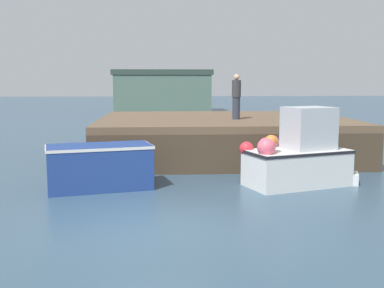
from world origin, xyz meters
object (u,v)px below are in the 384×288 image
rowboat (330,177)px  dockworker (236,97)px  fishing_boat_near_left (100,166)px  fishing_boat_near_right (298,156)px

rowboat → dockworker: bearing=116.5°
fishing_boat_near_left → rowboat: size_ratio=1.82×
dockworker → fishing_boat_near_left: bearing=-134.3°
fishing_boat_near_left → fishing_boat_near_right: bearing=0.6°
fishing_boat_near_left → dockworker: dockworker is taller
fishing_boat_near_right → dockworker: bearing=103.2°
fishing_boat_near_left → rowboat: 6.73m
fishing_boat_near_left → rowboat: fishing_boat_near_left is taller
fishing_boat_near_right → rowboat: bearing=15.7°
fishing_boat_near_right → rowboat: (1.07, 0.30, -0.70)m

